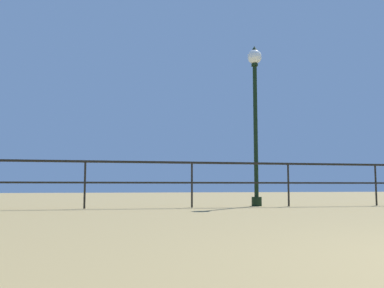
% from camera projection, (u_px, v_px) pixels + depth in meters
% --- Properties ---
extents(pier_railing, '(21.20, 0.05, 1.03)m').
position_uv_depth(pier_railing, '(241.00, 173.00, 9.92)').
color(pier_railing, black).
rests_on(pier_railing, ground_plane).
extents(lamppost_center, '(0.35, 0.35, 3.95)m').
position_uv_depth(lamppost_center, '(255.00, 103.00, 10.49)').
color(lamppost_center, black).
rests_on(lamppost_center, ground_plane).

